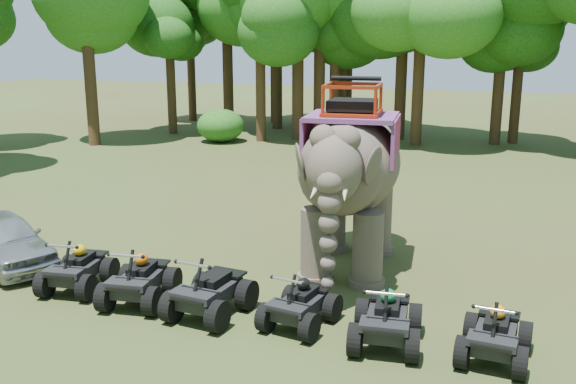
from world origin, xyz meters
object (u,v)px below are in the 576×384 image
atv_2 (210,284)px  atv_5 (496,328)px  atv_4 (387,312)px  atv_0 (77,263)px  atv_3 (300,298)px  parked_car (3,240)px  elephant (350,176)px  atv_1 (139,274)px

atv_2 → atv_5: (5.58, 0.10, -0.07)m
atv_4 → atv_0: bearing=171.2°
atv_3 → atv_4: atv_4 is taller
atv_0 → atv_5: bearing=-9.2°
atv_3 → atv_4: bearing=2.4°
atv_2 → parked_car: bearing=177.0°
elephant → atv_2: elephant is taller
atv_0 → atv_3: 5.33m
atv_1 → atv_2: bearing=-10.7°
atv_2 → atv_5: 5.58m
parked_car → atv_0: size_ratio=2.28×
parked_car → atv_1: 4.55m
atv_3 → atv_4: size_ratio=0.92×
atv_4 → atv_1: bearing=172.1°
atv_0 → atv_1: 1.72m
atv_1 → atv_3: (3.61, 0.12, -0.06)m
elephant → atv_5: elephant is taller
atv_0 → atv_3: atv_0 is taller
atv_0 → atv_2: 3.44m
parked_car → atv_3: size_ratio=2.42×
atv_2 → atv_3: size_ratio=1.14×
atv_0 → atv_4: 7.10m
parked_car → atv_4: size_ratio=2.23×
parked_car → atv_2: atv_2 is taller
atv_1 → parked_car: bearing=160.7°
atv_0 → elephant: bearing=25.3°
elephant → atv_5: (3.68, -3.68, -1.71)m
parked_car → atv_1: parked_car is taller
parked_car → atv_2: (6.20, -0.88, 0.02)m
atv_3 → parked_car: bearing=-176.6°
atv_3 → atv_2: bearing=-166.4°
atv_1 → atv_4: (5.38, -0.06, -0.01)m
elephant → atv_1: (-3.63, -3.72, -1.66)m
atv_3 → elephant: bearing=98.1°
atv_0 → atv_1: bearing=-13.1°
atv_5 → parked_car: bearing=179.6°
elephant → atv_3: bearing=-96.9°
elephant → parked_car: elephant is taller
parked_car → atv_0: 2.85m
parked_car → atv_4: (9.86, -0.88, -0.01)m
atv_5 → atv_1: bearing=-176.2°
parked_car → atv_2: bearing=-71.1°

